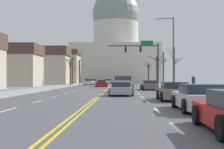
# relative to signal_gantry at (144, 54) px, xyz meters

# --- Properties ---
(ground) EXTENTS (20.00, 180.00, 0.20)m
(ground) POSITION_rel_signal_gantry_xyz_m (-5.44, -15.89, -5.24)
(ground) COLOR #4C4C51
(signal_gantry) EXTENTS (7.91, 0.41, 7.21)m
(signal_gantry) POSITION_rel_signal_gantry_xyz_m (0.00, 0.00, 0.00)
(signal_gantry) COLOR #28282D
(signal_gantry) RESTS_ON ground
(street_lamp_right) EXTENTS (2.12, 0.24, 8.80)m
(street_lamp_right) POSITION_rel_signal_gantry_xyz_m (2.51, -10.85, 0.00)
(street_lamp_right) COLOR #333338
(street_lamp_right) RESTS_ON ground
(capitol_building) EXTENTS (28.42, 23.02, 33.35)m
(capitol_building) POSITION_rel_signal_gantry_xyz_m (-5.44, 57.02, 7.06)
(capitol_building) COLOR beige
(capitol_building) RESTS_ON ground
(sedan_near_00) EXTENTS (2.21, 4.36, 1.26)m
(sedan_near_00) POSITION_rel_signal_gantry_xyz_m (-3.55, -3.22, -4.67)
(sedan_near_00) COLOR silver
(sedan_near_00) RESTS_ON ground
(sedan_near_01) EXTENTS (2.12, 4.26, 1.20)m
(sedan_near_01) POSITION_rel_signal_gantry_xyz_m (-0.06, -9.61, -4.69)
(sedan_near_01) COLOR #6B6056
(sedan_near_01) RESTS_ON ground
(pickup_truck_near_02) EXTENTS (2.33, 5.42, 1.70)m
(pickup_truck_near_02) POSITION_rel_signal_gantry_xyz_m (-3.40, -15.09, -4.50)
(pickup_truck_near_02) COLOR #ADB2B7
(pickup_truck_near_02) RESTS_ON ground
(sedan_near_03) EXTENTS (2.10, 4.62, 1.15)m
(sedan_near_03) POSITION_rel_signal_gantry_xyz_m (-3.59, -22.16, -4.72)
(sedan_near_03) COLOR #9EA3A8
(sedan_near_03) RESTS_ON ground
(sedan_near_04) EXTENTS (2.06, 4.35, 1.24)m
(sedan_near_04) POSITION_rel_signal_gantry_xyz_m (-0.08, -28.07, -4.68)
(sedan_near_04) COLOR #6B6056
(sedan_near_04) RESTS_ON ground
(sedan_near_05) EXTENTS (2.03, 4.53, 1.23)m
(sedan_near_05) POSITION_rel_signal_gantry_xyz_m (-0.02, -34.93, -4.68)
(sedan_near_05) COLOR silver
(sedan_near_05) RESTS_ON ground
(sedan_oncoming_00) EXTENTS (1.98, 4.70, 1.15)m
(sedan_oncoming_00) POSITION_rel_signal_gantry_xyz_m (-7.00, 5.26, -4.71)
(sedan_oncoming_00) COLOR #B71414
(sedan_oncoming_00) RESTS_ON ground
(sedan_oncoming_01) EXTENTS (2.07, 4.70, 1.29)m
(sedan_oncoming_01) POSITION_rel_signal_gantry_xyz_m (-10.59, 18.61, -4.65)
(sedan_oncoming_01) COLOR silver
(sedan_oncoming_01) RESTS_ON ground
(sedan_oncoming_02) EXTENTS (2.14, 4.37, 1.23)m
(sedan_oncoming_02) POSITION_rel_signal_gantry_xyz_m (-10.58, 26.68, -4.69)
(sedan_oncoming_02) COLOR silver
(sedan_oncoming_02) RESTS_ON ground
(sedan_oncoming_03) EXTENTS (2.14, 4.47, 1.19)m
(sedan_oncoming_03) POSITION_rel_signal_gantry_xyz_m (-7.35, 39.93, -4.69)
(sedan_oncoming_03) COLOR silver
(sedan_oncoming_03) RESTS_ON ground
(flank_building_01) EXTENTS (12.70, 7.05, 8.51)m
(flank_building_01) POSITION_rel_signal_gantry_xyz_m (-21.76, 21.65, -0.94)
(flank_building_01) COLOR #B2A38E
(flank_building_01) RESTS_ON ground
(flank_building_02) EXTENTS (11.07, 7.39, 7.28)m
(flank_building_02) POSITION_rel_signal_gantry_xyz_m (-23.25, 4.85, -1.56)
(flank_building_02) COLOR #B2A38E
(flank_building_02) RESTS_ON ground
(flank_building_03) EXTENTS (14.04, 9.46, 8.75)m
(flank_building_03) POSITION_rel_signal_gantry_xyz_m (-21.58, 34.04, -0.84)
(flank_building_03) COLOR #B2A38E
(flank_building_03) RESTS_ON ground
(bare_tree_00) EXTENTS (1.86, 1.79, 5.53)m
(bare_tree_00) POSITION_rel_signal_gantry_xyz_m (3.52, -6.80, -2.24)
(bare_tree_00) COLOR brown
(bare_tree_00) RESTS_ON ground
(bare_tree_01) EXTENTS (2.53, 1.78, 5.91)m
(bare_tree_01) POSITION_rel_signal_gantry_xyz_m (-14.33, 19.48, -1.97)
(bare_tree_01) COLOR #4C3D2D
(bare_tree_01) RESTS_ON ground
(bare_tree_02) EXTENTS (1.72, 1.69, 5.72)m
(bare_tree_02) POSITION_rel_signal_gantry_xyz_m (3.45, 3.66, -2.03)
(bare_tree_02) COLOR brown
(bare_tree_02) RESTS_ON ground
(bare_tree_03) EXTENTS (2.90, 1.97, 6.37)m
(bare_tree_03) POSITION_rel_signal_gantry_xyz_m (-14.38, 31.95, -1.98)
(bare_tree_03) COLOR #423328
(bare_tree_03) RESTS_ON ground
(bare_tree_04) EXTENTS (1.78, 2.72, 5.63)m
(bare_tree_04) POSITION_rel_signal_gantry_xyz_m (3.53, 33.41, -2.30)
(bare_tree_04) COLOR #423328
(bare_tree_04) RESTS_ON ground
(bare_tree_05) EXTENTS (2.12, 1.92, 5.40)m
(bare_tree_05) POSITION_rel_signal_gantry_xyz_m (-13.37, 10.97, -2.37)
(bare_tree_05) COLOR #4C3D2D
(bare_tree_05) RESTS_ON ground
(bare_tree_06) EXTENTS (2.64, 2.01, 6.17)m
(bare_tree_06) POSITION_rel_signal_gantry_xyz_m (3.38, 12.87, -1.91)
(bare_tree_06) COLOR #423328
(bare_tree_06) RESTS_ON ground
(pedestrian_00) EXTENTS (0.35, 0.34, 1.66)m
(pedestrian_00) POSITION_rel_signal_gantry_xyz_m (3.54, -18.08, -4.20)
(pedestrian_00) COLOR #4C4238
(pedestrian_00) RESTS_ON ground
(bicycle_parked) EXTENTS (0.12, 1.77, 0.85)m
(bicycle_parked) POSITION_rel_signal_gantry_xyz_m (3.27, -19.63, -4.77)
(bicycle_parked) COLOR black
(bicycle_parked) RESTS_ON ground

